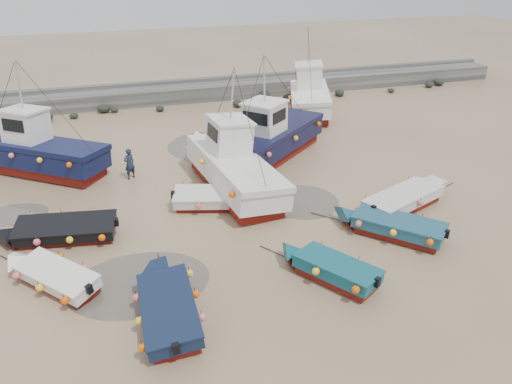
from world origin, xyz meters
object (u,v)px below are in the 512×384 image
dinghy_0 (53,272)px  cabin_boat_2 (269,138)px  cabin_boat_0 (33,151)px  cabin_boat_3 (311,95)px  dinghy_1 (169,302)px  dinghy_6 (390,224)px  dinghy_5 (216,197)px  dinghy_3 (408,197)px  cabin_boat_1 (228,164)px  person (131,178)px  dinghy_4 (58,229)px  dinghy_2 (329,266)px

dinghy_0 → cabin_boat_2: size_ratio=0.52×
cabin_boat_0 → cabin_boat_3: 20.00m
dinghy_0 → cabin_boat_3: bearing=3.1°
dinghy_1 → dinghy_6: bearing=14.8°
cabin_boat_3 → dinghy_5: bearing=-109.2°
dinghy_3 → cabin_boat_3: (1.09, 15.56, 0.82)m
cabin_boat_1 → cabin_boat_2: 4.42m
dinghy_0 → cabin_boat_0: (-1.56, 11.22, 0.78)m
dinghy_1 → dinghy_3: (12.41, 4.72, -0.01)m
cabin_boat_3 → person: cabin_boat_3 is taller
dinghy_3 → dinghy_4: (-16.42, 1.68, 0.00)m
cabin_boat_1 → cabin_boat_3: 14.18m
dinghy_5 → person: bearing=-124.6°
dinghy_1 → dinghy_4: size_ratio=0.98×
cabin_boat_3 → cabin_boat_2: bearing=-107.6°
dinghy_1 → dinghy_2: size_ratio=1.30×
dinghy_2 → dinghy_1: bearing=150.2°
cabin_boat_1 → cabin_boat_3: same height
dinghy_0 → dinghy_2: 10.57m
dinghy_0 → cabin_boat_0: size_ratio=0.52×
dinghy_4 → cabin_boat_1: (8.45, 2.97, 0.77)m
dinghy_2 → dinghy_4: same height
dinghy_4 → dinghy_6: bearing=-96.1°
dinghy_3 → person: (-12.94, 7.24, -0.53)m
cabin_boat_2 → dinghy_0: bearing=88.2°
dinghy_2 → cabin_boat_1: (-1.80, 8.94, 0.75)m
dinghy_6 → cabin_boat_3: cabin_boat_3 is taller
dinghy_3 → cabin_boat_0: bearing=-140.2°
dinghy_2 → cabin_boat_2: size_ratio=0.54×
dinghy_5 → dinghy_6: 8.36m
dinghy_0 → cabin_boat_1: (8.45, 6.34, 0.75)m
dinghy_4 → dinghy_6: size_ratio=1.30×
dinghy_2 → person: (-6.77, 11.53, -0.56)m
cabin_boat_3 → cabin_boat_0: bearing=-143.4°
dinghy_3 → dinghy_4: size_ratio=0.99×
dinghy_1 → cabin_boat_2: bearing=58.8°
dinghy_5 → cabin_boat_1: cabin_boat_1 is taller
dinghy_3 → dinghy_6: size_ratio=1.29×
dinghy_5 → dinghy_6: bearing=70.7°
dinghy_2 → dinghy_4: bearing=116.0°
person → dinghy_0: bearing=37.9°
cabin_boat_2 → cabin_boat_3: (5.85, 7.87, 0.04)m
cabin_boat_1 → cabin_boat_3: bearing=42.3°
dinghy_2 → person: dinghy_2 is taller
dinghy_1 → dinghy_4: 7.55m
dinghy_5 → cabin_boat_3: 16.46m
dinghy_6 → person: bearing=95.0°
dinghy_2 → dinghy_6: 4.52m
dinghy_1 → person: dinghy_1 is taller
dinghy_4 → dinghy_6: same height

